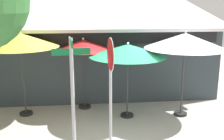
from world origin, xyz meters
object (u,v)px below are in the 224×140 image
Objects in this scene: patio_umbrella_ivory_far_right at (185,41)px; patio_umbrella_crimson_center at (83,46)px; stop_sign at (110,74)px; patio_umbrella_mustard_left at (20,41)px; patio_umbrella_forest_green_right at (128,51)px; street_sign_post at (72,85)px.

patio_umbrella_crimson_center is at bearing 162.72° from patio_umbrella_ivory_far_right.
patio_umbrella_ivory_far_right is at bearing 40.40° from stop_sign.
stop_sign reaches higher than patio_umbrella_mustard_left.
stop_sign is 2.44m from patio_umbrella_forest_green_right.
patio_umbrella_crimson_center is 0.90× the size of patio_umbrella_ivory_far_right.
patio_umbrella_ivory_far_right is (3.26, -1.02, 0.25)m from patio_umbrella_crimson_center.
street_sign_post is 3.33m from patio_umbrella_mustard_left.
patio_umbrella_mustard_left is at bearing 173.72° from patio_umbrella_ivory_far_right.
street_sign_post is 1.03× the size of patio_umbrella_ivory_far_right.
stop_sign is 3.48m from patio_umbrella_ivory_far_right.
patio_umbrella_mustard_left is 1.11× the size of patio_umbrella_crimson_center.
patio_umbrella_forest_green_right is 1.87m from patio_umbrella_ivory_far_right.
patio_umbrella_mustard_left reaches higher than patio_umbrella_crimson_center.
stop_sign is at bearing -78.97° from patio_umbrella_crimson_center.
patio_umbrella_ivory_far_right is (2.63, 2.24, 0.46)m from stop_sign.
street_sign_post reaches higher than patio_umbrella_mustard_left.
patio_umbrella_crimson_center is (-0.63, 3.25, 0.22)m from stop_sign.
street_sign_post is at bearing -94.88° from patio_umbrella_crimson_center.
patio_umbrella_mustard_left is at bearing 171.45° from patio_umbrella_forest_green_right.
street_sign_post is at bearing -127.15° from patio_umbrella_forest_green_right.
patio_umbrella_forest_green_right is at bearing -8.55° from patio_umbrella_mustard_left.
street_sign_post reaches higher than patio_umbrella_crimson_center.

